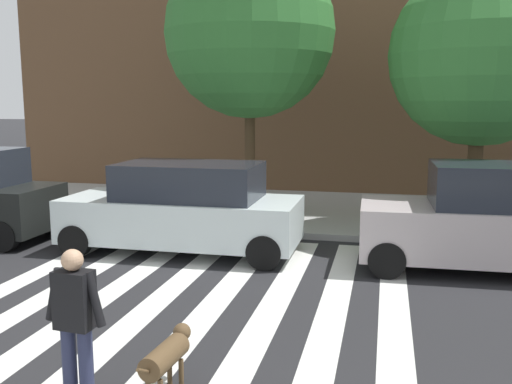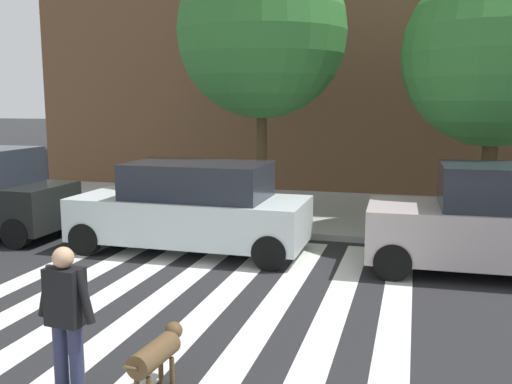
# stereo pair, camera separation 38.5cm
# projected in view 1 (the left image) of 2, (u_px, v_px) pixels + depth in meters

# --- Properties ---
(ground_plane) EXTENTS (160.00, 160.00, 0.00)m
(ground_plane) POSITION_uv_depth(u_px,v_px,m) (195.00, 344.00, 7.29)
(ground_plane) COLOR #232326
(sidewalk_far) EXTENTS (80.00, 6.00, 0.15)m
(sidewalk_far) POSITION_uv_depth(u_px,v_px,m) (299.00, 210.00, 15.79)
(sidewalk_far) COLOR #AAAAA7
(sidewalk_far) RESTS_ON ground_plane
(crosswalk_stripes) EXTENTS (6.75, 11.09, 0.01)m
(crosswalk_stripes) POSITION_uv_depth(u_px,v_px,m) (149.00, 339.00, 7.43)
(crosswalk_stripes) COLOR silver
(crosswalk_stripes) RESTS_ON ground_plane
(parked_car_behind_first) EXTENTS (4.82, 1.96, 1.85)m
(parked_car_behind_first) POSITION_uv_depth(u_px,v_px,m) (184.00, 209.00, 11.62)
(parked_car_behind_first) COLOR silver
(parked_car_behind_first) RESTS_ON ground_plane
(parked_car_third_in_line) EXTENTS (4.44, 2.01, 1.98)m
(parked_car_third_in_line) POSITION_uv_depth(u_px,v_px,m) (486.00, 221.00, 10.33)
(parked_car_third_in_line) COLOR #BEB2B3
(parked_car_third_in_line) RESTS_ON ground_plane
(street_tree_nearest) EXTENTS (4.18, 4.18, 6.68)m
(street_tree_nearest) POSITION_uv_depth(u_px,v_px,m) (250.00, 33.00, 13.84)
(street_tree_nearest) COLOR #4C3823
(street_tree_nearest) RESTS_ON sidewalk_far
(street_tree_middle) EXTENTS (4.03, 4.03, 5.96)m
(street_tree_middle) POSITION_uv_depth(u_px,v_px,m) (481.00, 55.00, 12.46)
(street_tree_middle) COLOR #4C3823
(street_tree_middle) RESTS_ON sidewalk_far
(pedestrian_dog_walker) EXTENTS (0.71, 0.27, 1.64)m
(pedestrian_dog_walker) POSITION_uv_depth(u_px,v_px,m) (75.00, 318.00, 5.73)
(pedestrian_dog_walker) COLOR #282D4C
(pedestrian_dog_walker) RESTS_ON ground_plane
(dog_on_leash) EXTENTS (0.32, 1.09, 0.65)m
(dog_on_leash) POSITION_uv_depth(u_px,v_px,m) (167.00, 355.00, 5.98)
(dog_on_leash) COLOR brown
(dog_on_leash) RESTS_ON ground_plane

